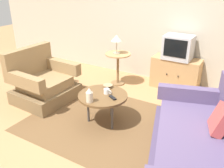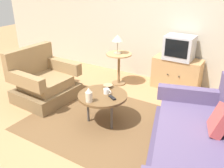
% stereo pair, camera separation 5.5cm
% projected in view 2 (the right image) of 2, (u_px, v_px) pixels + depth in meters
% --- Properties ---
extents(ground_plane, '(16.00, 16.00, 0.00)m').
position_uv_depth(ground_plane, '(99.00, 126.00, 3.68)').
color(ground_plane, '#AD7F51').
extents(back_wall, '(9.00, 0.12, 2.70)m').
position_uv_depth(back_wall, '(161.00, 15.00, 4.86)').
color(back_wall, '#BCB29E').
rests_on(back_wall, ground).
extents(area_rug, '(2.25, 1.89, 0.00)m').
position_uv_depth(area_rug, '(103.00, 121.00, 3.79)').
color(area_rug, brown).
rests_on(area_rug, ground).
extents(armchair, '(0.92, 1.02, 0.93)m').
position_uv_depth(armchair, '(44.00, 83.00, 4.38)').
color(armchair, brown).
rests_on(armchair, ground).
extents(couch, '(1.48, 2.10, 0.90)m').
position_uv_depth(couch, '(198.00, 147.00, 2.78)').
color(couch, '#4B3E5C').
rests_on(couch, ground).
extents(coffee_table, '(0.74, 0.74, 0.47)m').
position_uv_depth(coffee_table, '(103.00, 97.00, 3.62)').
color(coffee_table, brown).
rests_on(coffee_table, ground).
extents(side_table, '(0.51, 0.51, 0.66)m').
position_uv_depth(side_table, '(119.00, 62.00, 4.92)').
color(side_table, tan).
rests_on(side_table, ground).
extents(tv_stand, '(0.92, 0.43, 0.62)m').
position_uv_depth(tv_stand, '(177.00, 74.00, 4.80)').
color(tv_stand, tan).
rests_on(tv_stand, ground).
extents(television, '(0.53, 0.41, 0.45)m').
position_uv_depth(television, '(179.00, 48.00, 4.57)').
color(television, '#B7B7BC').
rests_on(television, tv_stand).
extents(table_lamp, '(0.22, 0.22, 0.38)m').
position_uv_depth(table_lamp, '(118.00, 39.00, 4.72)').
color(table_lamp, '#9E937A').
rests_on(table_lamp, side_table).
extents(vase, '(0.10, 0.10, 0.21)m').
position_uv_depth(vase, '(89.00, 95.00, 3.36)').
color(vase, beige).
rests_on(vase, coffee_table).
extents(mug, '(0.13, 0.09, 0.08)m').
position_uv_depth(mug, '(107.00, 91.00, 3.61)').
color(mug, white).
rests_on(mug, coffee_table).
extents(bowl, '(0.15, 0.15, 0.04)m').
position_uv_depth(bowl, '(108.00, 86.00, 3.82)').
color(bowl, tan).
rests_on(bowl, coffee_table).
extents(tv_remote_dark, '(0.15, 0.11, 0.02)m').
position_uv_depth(tv_remote_dark, '(112.00, 98.00, 3.49)').
color(tv_remote_dark, black).
rests_on(tv_remote_dark, coffee_table).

